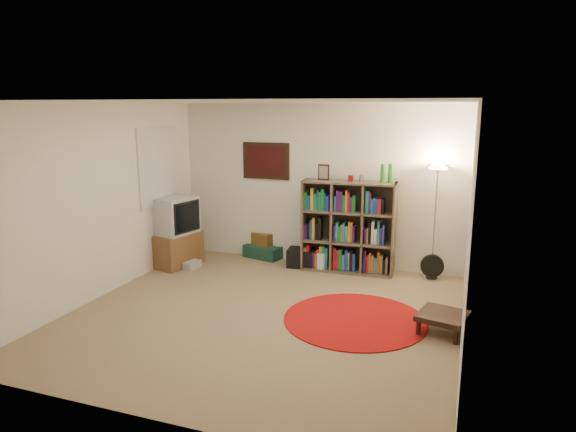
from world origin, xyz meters
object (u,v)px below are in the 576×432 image
tv_stand (175,233)px  floor_fan (432,267)px  suitcase (265,251)px  floor_lamp (437,184)px  side_table (443,317)px  bookshelf (347,228)px

tv_stand → floor_fan: bearing=21.6°
tv_stand → suitcase: size_ratio=1.55×
floor_lamp → side_table: floor_lamp is taller
bookshelf → suitcase: bookshelf is taller
bookshelf → tv_stand: (-2.58, -0.61, -0.14)m
floor_fan → floor_lamp: bearing=89.3°
bookshelf → floor_fan: bearing=-2.9°
bookshelf → suitcase: bearing=167.4°
bookshelf → tv_stand: bearing=-169.1°
bookshelf → floor_lamp: (1.26, 0.04, 0.72)m
tv_stand → side_table: tv_stand is taller
floor_lamp → floor_fan: size_ratio=4.41×
bookshelf → floor_lamp: size_ratio=0.99×
suitcase → side_table: (2.95, -2.05, 0.09)m
tv_stand → suitcase: 1.50m
bookshelf → floor_fan: (1.26, -0.01, -0.48)m
bookshelf → floor_lamp: 1.45m
bookshelf → side_table: 2.39m
bookshelf → tv_stand: size_ratio=1.52×
side_table → floor_lamp: bearing=97.7°
floor_fan → side_table: size_ratio=0.63×
side_table → floor_fan: bearing=97.8°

